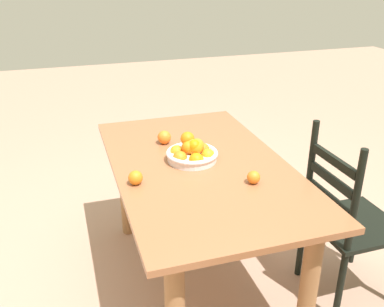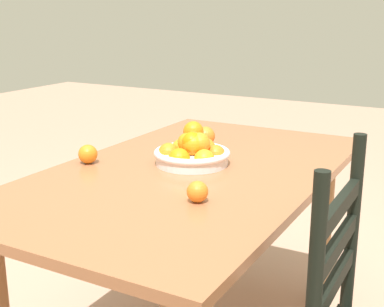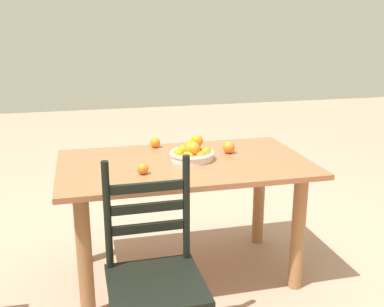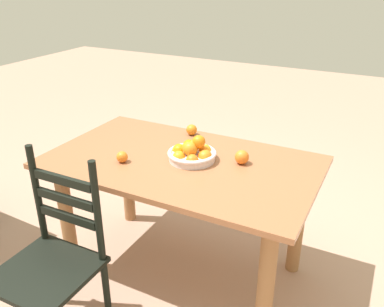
{
  "view_description": "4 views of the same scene",
  "coord_description": "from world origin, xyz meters",
  "px_view_note": "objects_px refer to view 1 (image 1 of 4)",
  "views": [
    {
      "loc": [
        1.95,
        -0.66,
        1.77
      ],
      "look_at": [
        -0.05,
        -0.03,
        0.81
      ],
      "focal_mm": 40.49,
      "sensor_mm": 36.0,
      "label": 1
    },
    {
      "loc": [
        1.56,
        0.87,
        1.32
      ],
      "look_at": [
        -0.05,
        -0.03,
        0.81
      ],
      "focal_mm": 49.46,
      "sensor_mm": 36.0,
      "label": 2
    },
    {
      "loc": [
        0.6,
        2.63,
        1.61
      ],
      "look_at": [
        -0.05,
        -0.03,
        0.81
      ],
      "focal_mm": 42.91,
      "sensor_mm": 36.0,
      "label": 3
    },
    {
      "loc": [
        -1.01,
        1.83,
        1.78
      ],
      "look_at": [
        -0.05,
        -0.03,
        0.81
      ],
      "focal_mm": 37.99,
      "sensor_mm": 36.0,
      "label": 4
    }
  ],
  "objects_px": {
    "dining_table": "(200,188)",
    "orange_loose_0": "(254,177)",
    "chair_near_window": "(348,222)",
    "orange_loose_2": "(164,137)",
    "orange_loose_1": "(136,178)",
    "fruit_bowl": "(192,152)"
  },
  "relations": [
    {
      "from": "dining_table",
      "to": "chair_near_window",
      "type": "relative_size",
      "value": 1.54
    },
    {
      "from": "fruit_bowl",
      "to": "chair_near_window",
      "type": "bearing_deg",
      "value": 64.05
    },
    {
      "from": "fruit_bowl",
      "to": "orange_loose_0",
      "type": "distance_m",
      "value": 0.39
    },
    {
      "from": "chair_near_window",
      "to": "fruit_bowl",
      "type": "relative_size",
      "value": 3.58
    },
    {
      "from": "dining_table",
      "to": "orange_loose_2",
      "type": "xyz_separation_m",
      "value": [
        -0.32,
        -0.11,
        0.18
      ]
    },
    {
      "from": "dining_table",
      "to": "orange_loose_0",
      "type": "relative_size",
      "value": 23.9
    },
    {
      "from": "dining_table",
      "to": "orange_loose_0",
      "type": "xyz_separation_m",
      "value": [
        0.28,
        0.18,
        0.17
      ]
    },
    {
      "from": "orange_loose_0",
      "to": "orange_loose_1",
      "type": "bearing_deg",
      "value": -106.4
    },
    {
      "from": "dining_table",
      "to": "chair_near_window",
      "type": "height_order",
      "value": "chair_near_window"
    },
    {
      "from": "orange_loose_0",
      "to": "orange_loose_1",
      "type": "xyz_separation_m",
      "value": [
        -0.16,
        -0.54,
        0.0
      ]
    },
    {
      "from": "chair_near_window",
      "to": "orange_loose_1",
      "type": "bearing_deg",
      "value": 79.44
    },
    {
      "from": "chair_near_window",
      "to": "orange_loose_0",
      "type": "height_order",
      "value": "chair_near_window"
    },
    {
      "from": "dining_table",
      "to": "chair_near_window",
      "type": "distance_m",
      "value": 0.82
    },
    {
      "from": "chair_near_window",
      "to": "orange_loose_1",
      "type": "distance_m",
      "value": 1.17
    },
    {
      "from": "chair_near_window",
      "to": "orange_loose_2",
      "type": "bearing_deg",
      "value": 52.52
    },
    {
      "from": "fruit_bowl",
      "to": "orange_loose_2",
      "type": "relative_size",
      "value": 3.51
    },
    {
      "from": "chair_near_window",
      "to": "orange_loose_2",
      "type": "xyz_separation_m",
      "value": [
        -0.64,
        -0.85,
        0.35
      ]
    },
    {
      "from": "dining_table",
      "to": "fruit_bowl",
      "type": "relative_size",
      "value": 5.5
    },
    {
      "from": "dining_table",
      "to": "orange_loose_1",
      "type": "bearing_deg",
      "value": -71.52
    },
    {
      "from": "orange_loose_1",
      "to": "orange_loose_2",
      "type": "relative_size",
      "value": 0.89
    },
    {
      "from": "orange_loose_1",
      "to": "orange_loose_2",
      "type": "bearing_deg",
      "value": 150.34
    },
    {
      "from": "orange_loose_0",
      "to": "orange_loose_2",
      "type": "relative_size",
      "value": 0.81
    }
  ]
}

